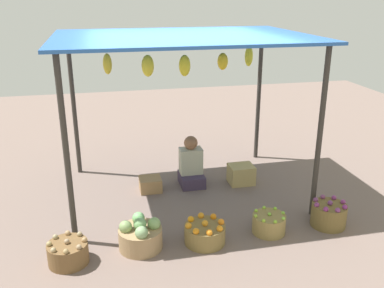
# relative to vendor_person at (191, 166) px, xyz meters

# --- Properties ---
(ground_plane) EXTENTS (14.00, 14.00, 0.00)m
(ground_plane) POSITION_rel_vendor_person_xyz_m (-0.16, -0.21, -0.30)
(ground_plane) COLOR #756159
(market_stall_structure) EXTENTS (3.39, 2.43, 2.29)m
(market_stall_structure) POSITION_rel_vendor_person_xyz_m (-0.16, -0.21, 1.82)
(market_stall_structure) COLOR #38332D
(market_stall_structure) RESTS_ON ground
(vendor_person) EXTENTS (0.36, 0.44, 0.78)m
(vendor_person) POSITION_rel_vendor_person_xyz_m (0.00, 0.00, 0.00)
(vendor_person) COLOR #3D3149
(vendor_person) RESTS_ON ground
(basket_potatoes) EXTENTS (0.44, 0.44, 0.30)m
(basket_potatoes) POSITION_rel_vendor_person_xyz_m (-1.76, -1.69, -0.17)
(basket_potatoes) COLOR brown
(basket_potatoes) RESTS_ON ground
(basket_cabbages) EXTENTS (0.51, 0.51, 0.39)m
(basket_cabbages) POSITION_rel_vendor_person_xyz_m (-0.95, -1.58, -0.14)
(basket_cabbages) COLOR #A08057
(basket_cabbages) RESTS_ON ground
(basket_oranges) EXTENTS (0.49, 0.49, 0.30)m
(basket_oranges) POSITION_rel_vendor_person_xyz_m (-0.19, -1.63, -0.18)
(basket_oranges) COLOR olive
(basket_oranges) RESTS_ON ground
(basket_limes) EXTENTS (0.41, 0.41, 0.27)m
(basket_limes) POSITION_rel_vendor_person_xyz_m (0.64, -1.58, -0.18)
(basket_limes) COLOR olive
(basket_limes) RESTS_ON ground
(basket_purple_onions) EXTENTS (0.44, 0.44, 0.35)m
(basket_purple_onions) POSITION_rel_vendor_person_xyz_m (1.45, -1.59, -0.15)
(basket_purple_onions) COLOR brown
(basket_purple_onions) RESTS_ON ground
(wooden_crate_near_vendor) EXTENTS (0.38, 0.32, 0.30)m
(wooden_crate_near_vendor) POSITION_rel_vendor_person_xyz_m (0.77, -0.14, -0.15)
(wooden_crate_near_vendor) COLOR tan
(wooden_crate_near_vendor) RESTS_ON ground
(wooden_crate_stacked_rear) EXTENTS (0.32, 0.31, 0.20)m
(wooden_crate_stacked_rear) POSITION_rel_vendor_person_xyz_m (-0.65, -0.09, -0.20)
(wooden_crate_stacked_rear) COLOR #9D774B
(wooden_crate_stacked_rear) RESTS_ON ground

